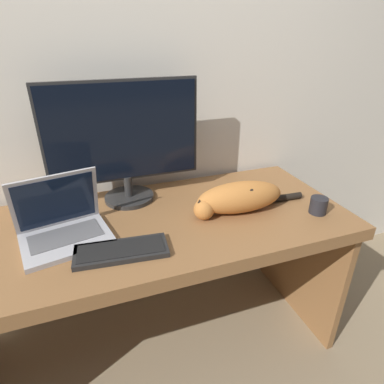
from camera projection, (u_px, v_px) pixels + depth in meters
The scene contains 7 objects.
wall_back at pixel (122, 80), 1.51m from camera, with size 6.40×0.06×2.60m.
desk at pixel (151, 249), 1.45m from camera, with size 1.77×0.74×0.77m.
monitor at pixel (124, 141), 1.45m from camera, with size 0.70×0.24×0.56m.
laptop at pixel (63, 227), 1.25m from camera, with size 0.37×0.31×0.26m.
external_keyboard at pixel (121, 251), 1.18m from camera, with size 0.35×0.17×0.02m.
cat at pixel (239, 197), 1.44m from camera, with size 0.57×0.17×0.14m.
coffee_mug at pixel (318, 205), 1.44m from camera, with size 0.08×0.08×0.08m.
Camera 1 is at (-0.23, -0.81, 1.50)m, focal length 30.00 mm.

